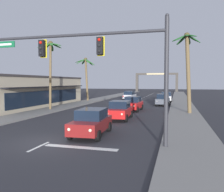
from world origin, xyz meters
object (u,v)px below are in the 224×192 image
object	(u,v)px
sedan_fifth_in_queue	(133,103)
sedan_parked_mid_kerb	(166,97)
storefront_strip_left	(28,91)
sedan_oncoming_far	(129,95)
town_gateway_arch	(157,80)
palm_left_second	(50,59)
palm_left_third	(86,71)
sedan_lead_at_stop_bar	(91,122)
sedan_parked_nearest_kerb	(163,100)
palm_right_second	(188,60)
traffic_signal_mast	(102,56)
sedan_third_in_queue	(120,110)

from	to	relation	value
sedan_fifth_in_queue	sedan_parked_mid_kerb	size ratio (longest dim) A/B	1.01
storefront_strip_left	sedan_oncoming_far	bearing A→B (deg)	55.12
storefront_strip_left	town_gateway_arch	world-z (taller)	town_gateway_arch
palm_left_second	palm_left_third	xyz separation A→B (m)	(-1.11, 14.57, -0.72)
sedan_lead_at_stop_bar	storefront_strip_left	world-z (taller)	storefront_strip_left
sedan_parked_nearest_kerb	palm_left_second	world-z (taller)	palm_left_second
sedan_lead_at_stop_bar	palm_left_second	bearing A→B (deg)	129.13
palm_left_third	town_gateway_arch	size ratio (longest dim) A/B	0.52
sedan_parked_mid_kerb	palm_right_second	xyz separation A→B (m)	(2.83, -16.38, 4.92)
sedan_oncoming_far	sedan_parked_nearest_kerb	world-z (taller)	same
sedan_fifth_in_queue	sedan_lead_at_stop_bar	bearing A→B (deg)	-90.82
sedan_oncoming_far	sedan_parked_mid_kerb	world-z (taller)	same
traffic_signal_mast	sedan_fifth_in_queue	xyz separation A→B (m)	(-1.17, 15.98, -3.94)
sedan_fifth_in_queue	palm_left_third	size ratio (longest dim) A/B	0.57
storefront_strip_left	sedan_lead_at_stop_bar	bearing A→B (deg)	-44.88
sedan_parked_nearest_kerb	town_gateway_arch	size ratio (longest dim) A/B	0.30
sedan_parked_nearest_kerb	palm_right_second	distance (m)	10.87
sedan_third_in_queue	sedan_parked_mid_kerb	bearing A→B (deg)	81.36
palm_right_second	sedan_parked_nearest_kerb	bearing A→B (deg)	108.12
sedan_oncoming_far	palm_right_second	distance (m)	21.78
traffic_signal_mast	sedan_parked_nearest_kerb	size ratio (longest dim) A/B	2.42
palm_left_second	town_gateway_arch	xyz separation A→B (m)	(7.77, 60.96, -1.83)
sedan_third_in_queue	town_gateway_arch	distance (m)	65.80
sedan_parked_nearest_kerb	sedan_parked_mid_kerb	distance (m)	7.18
storefront_strip_left	sedan_parked_nearest_kerb	bearing A→B (deg)	20.12
sedan_lead_at_stop_bar	sedan_fifth_in_queue	bearing A→B (deg)	89.18
sedan_parked_nearest_kerb	town_gateway_arch	xyz separation A→B (m)	(-5.05, 51.21, 3.54)
sedan_third_in_queue	palm_left_third	distance (m)	22.61
sedan_lead_at_stop_bar	palm_left_second	size ratio (longest dim) A/B	0.54
sedan_parked_mid_kerb	palm_left_second	distance (m)	22.01
sedan_fifth_in_queue	palm_right_second	world-z (taller)	palm_right_second
sedan_parked_mid_kerb	sedan_lead_at_stop_bar	bearing A→B (deg)	-97.01
traffic_signal_mast	palm_left_second	size ratio (longest dim) A/B	1.30
sedan_lead_at_stop_bar	storefront_strip_left	distance (m)	20.96
palm_left_third	palm_right_second	distance (m)	22.00
sedan_parked_mid_kerb	palm_left_third	distance (m)	15.05
traffic_signal_mast	sedan_third_in_queue	world-z (taller)	traffic_signal_mast
sedan_lead_at_stop_bar	sedan_third_in_queue	xyz separation A→B (m)	(0.23, 6.95, 0.00)
traffic_signal_mast	sedan_third_in_queue	distance (m)	9.92
sedan_fifth_in_queue	sedan_parked_nearest_kerb	bearing A→B (deg)	67.36
sedan_third_in_queue	palm_left_second	size ratio (longest dim) A/B	0.54
sedan_oncoming_far	palm_left_third	distance (m)	9.72
storefront_strip_left	traffic_signal_mast	bearing A→B (deg)	-46.13
palm_right_second	storefront_strip_left	distance (m)	21.63
palm_left_second	town_gateway_arch	distance (m)	61.48
sedan_parked_nearest_kerb	palm_left_second	xyz separation A→B (m)	(-12.82, -9.74, 5.37)
sedan_parked_nearest_kerb	palm_left_second	size ratio (longest dim) A/B	0.54
sedan_third_in_queue	palm_left_second	bearing A→B (deg)	154.11
traffic_signal_mast	palm_left_third	bearing A→B (deg)	112.91
sedan_lead_at_stop_bar	sedan_parked_mid_kerb	size ratio (longest dim) A/B	1.01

